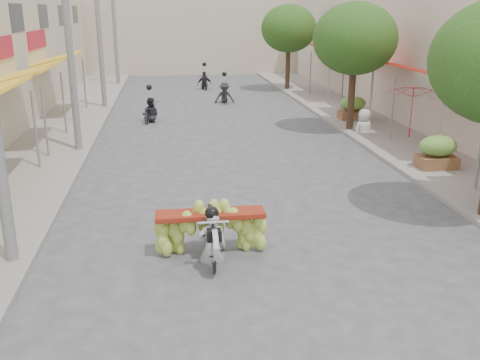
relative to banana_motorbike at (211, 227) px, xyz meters
name	(u,v)px	position (x,y,z in m)	size (l,w,h in m)	color
ground	(312,327)	(1.40, -2.76, -0.68)	(120.00, 120.00, 0.00)	#525257
sidewalk_left	(50,134)	(-5.60, 12.24, -0.62)	(4.00, 60.00, 0.12)	gray
sidewalk_right	(377,124)	(8.40, 12.24, -0.62)	(4.00, 60.00, 0.12)	gray
far_building	(191,28)	(1.40, 35.24, 2.82)	(20.00, 6.00, 7.00)	#BDAF95
utility_pole_mid	(69,37)	(-4.00, 9.24, 3.35)	(0.60, 0.24, 8.00)	slate
utility_pole_far	(99,28)	(-4.00, 18.24, 3.35)	(0.60, 0.24, 8.00)	slate
utility_pole_back	(114,24)	(-4.00, 27.24, 3.35)	(0.60, 0.24, 8.00)	slate
street_tree_mid	(355,39)	(6.80, 11.24, 3.10)	(3.40, 3.40, 5.25)	#3A2719
street_tree_far	(289,29)	(6.80, 23.24, 3.10)	(3.40, 3.40, 5.25)	#3A2719
produce_crate_mid	(438,149)	(7.60, 5.24, 0.03)	(1.20, 0.88, 1.16)	brown
produce_crate_far	(353,106)	(7.60, 13.24, 0.03)	(1.20, 0.88, 1.16)	brown
banana_motorbike	(211,227)	(0.00, 0.00, 0.00)	(2.26, 1.93, 2.00)	black
market_umbrella	(415,84)	(7.50, 7.03, 1.83)	(2.49, 2.49, 1.82)	#A51628
pedestrian	(365,109)	(7.20, 10.64, 0.37)	(1.04, 0.81, 1.86)	silver
bg_motorbike_a	(150,106)	(-1.56, 14.37, 0.07)	(1.00, 1.67, 1.95)	black
bg_motorbike_b	(224,87)	(2.35, 19.09, 0.18)	(1.07, 1.62, 1.95)	black
bg_motorbike_c	(204,76)	(1.66, 24.57, 0.15)	(1.00, 1.49, 1.95)	black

